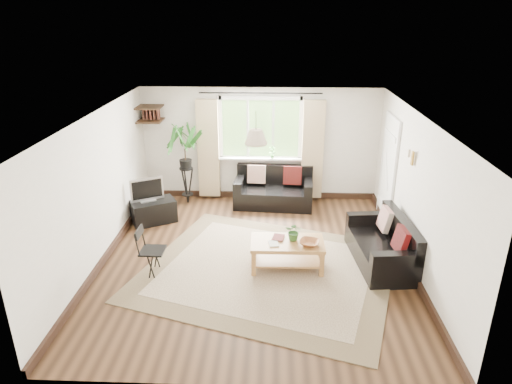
{
  "coord_description": "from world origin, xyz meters",
  "views": [
    {
      "loc": [
        0.28,
        -6.61,
        3.86
      ],
      "look_at": [
        0.0,
        0.4,
        1.05
      ],
      "focal_mm": 32.0,
      "sensor_mm": 36.0,
      "label": 1
    }
  ],
  "objects_px": {
    "sofa_back": "(274,188)",
    "sofa_right": "(382,243)",
    "tv_stand": "(154,211)",
    "palm_stand": "(186,165)",
    "coffee_table": "(287,255)",
    "folding_chair": "(153,251)"
  },
  "relations": [
    {
      "from": "coffee_table",
      "to": "tv_stand",
      "type": "xyz_separation_m",
      "value": [
        -2.55,
        1.61,
        -0.01
      ]
    },
    {
      "from": "tv_stand",
      "to": "palm_stand",
      "type": "height_order",
      "value": "palm_stand"
    },
    {
      "from": "folding_chair",
      "to": "sofa_back",
      "type": "bearing_deg",
      "value": -33.15
    },
    {
      "from": "sofa_right",
      "to": "sofa_back",
      "type": "bearing_deg",
      "value": -148.67
    },
    {
      "from": "coffee_table",
      "to": "sofa_back",
      "type": "bearing_deg",
      "value": 95.14
    },
    {
      "from": "coffee_table",
      "to": "sofa_right",
      "type": "bearing_deg",
      "value": 7.75
    },
    {
      "from": "sofa_right",
      "to": "tv_stand",
      "type": "bearing_deg",
      "value": -114.79
    },
    {
      "from": "coffee_table",
      "to": "palm_stand",
      "type": "distance_m",
      "value": 3.37
    },
    {
      "from": "coffee_table",
      "to": "folding_chair",
      "type": "height_order",
      "value": "folding_chair"
    },
    {
      "from": "sofa_back",
      "to": "sofa_right",
      "type": "bearing_deg",
      "value": -48.86
    },
    {
      "from": "sofa_back",
      "to": "sofa_right",
      "type": "xyz_separation_m",
      "value": [
        1.75,
        -2.31,
        -0.01
      ]
    },
    {
      "from": "coffee_table",
      "to": "tv_stand",
      "type": "relative_size",
      "value": 1.4
    },
    {
      "from": "palm_stand",
      "to": "sofa_right",
      "type": "bearing_deg",
      "value": -33.53
    },
    {
      "from": "palm_stand",
      "to": "folding_chair",
      "type": "xyz_separation_m",
      "value": [
        -0.02,
        -2.84,
        -0.46
      ]
    },
    {
      "from": "coffee_table",
      "to": "palm_stand",
      "type": "xyz_separation_m",
      "value": [
        -2.07,
        2.59,
        0.61
      ]
    },
    {
      "from": "sofa_back",
      "to": "coffee_table",
      "type": "distance_m",
      "value": 2.53
    },
    {
      "from": "tv_stand",
      "to": "sofa_back",
      "type": "bearing_deg",
      "value": -7.52
    },
    {
      "from": "sofa_back",
      "to": "tv_stand",
      "type": "relative_size",
      "value": 1.97
    },
    {
      "from": "tv_stand",
      "to": "coffee_table",
      "type": "bearing_deg",
      "value": -61.06
    },
    {
      "from": "palm_stand",
      "to": "tv_stand",
      "type": "bearing_deg",
      "value": -116.17
    },
    {
      "from": "tv_stand",
      "to": "folding_chair",
      "type": "height_order",
      "value": "folding_chair"
    },
    {
      "from": "tv_stand",
      "to": "palm_stand",
      "type": "xyz_separation_m",
      "value": [
        0.48,
        0.98,
        0.63
      ]
    }
  ]
}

